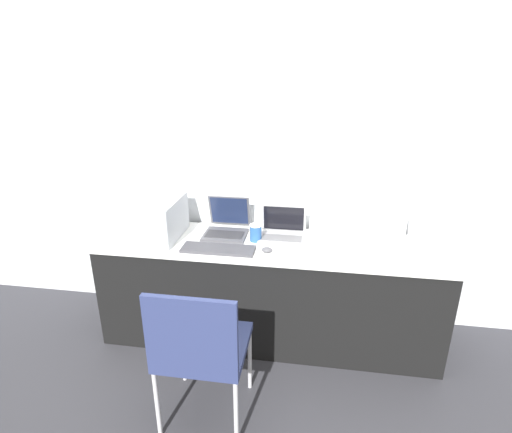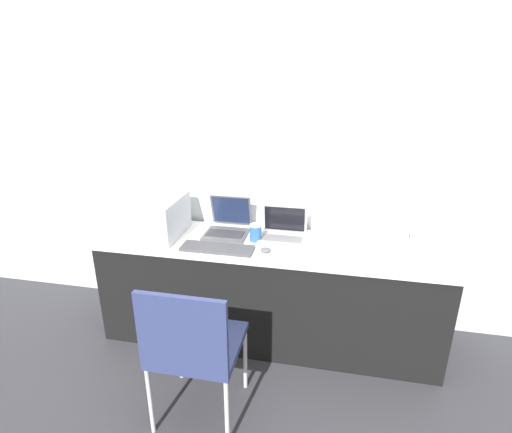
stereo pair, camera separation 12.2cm
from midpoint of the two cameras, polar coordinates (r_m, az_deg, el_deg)
name	(u,v)px [view 2 (the right image)]	position (r m, az deg, el deg)	size (l,w,h in m)	color
ground_plane	(261,361)	(2.88, 1.97, -19.93)	(14.00, 14.00, 0.00)	#333338
wall_back	(279,152)	(2.88, 4.51, 9.19)	(8.00, 0.05, 2.60)	silver
table	(269,291)	(2.89, 3.05, -10.62)	(2.33, 0.60, 0.74)	black
printer	(148,215)	(2.89, -13.98, 0.24)	(0.47, 0.44, 0.27)	#B2B7BC
laptop_left	(228,225)	(2.87, -2.84, -1.28)	(0.30, 0.32, 0.25)	#4C4C51
laptop_right	(283,232)	(2.79, 5.12, -2.19)	(0.31, 0.24, 0.22)	#B7B7BC
external_keyboard	(217,248)	(2.63, -4.24, -4.57)	(0.48, 0.15, 0.02)	#3D3D42
coffee_cup	(256,233)	(2.73, 1.24, -2.34)	(0.08, 0.08, 0.12)	#285699
mouse	(266,250)	(2.59, 2.80, -4.83)	(0.07, 0.05, 0.03)	#4C4C51
metal_pitcher	(419,231)	(2.89, 23.39, -1.92)	(0.10, 0.10, 0.23)	silver
chair	(193,343)	(2.20, -7.36, -17.53)	(0.46, 0.45, 0.89)	navy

